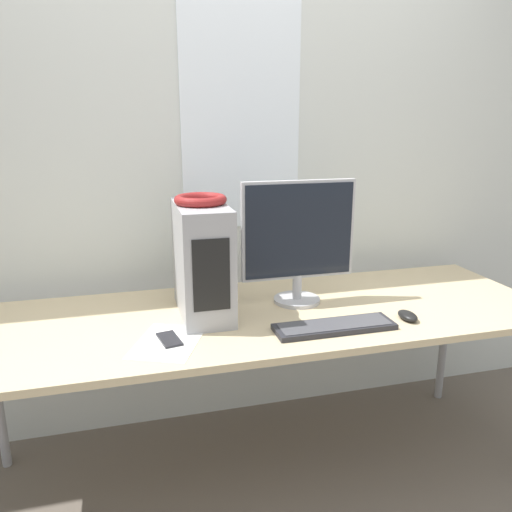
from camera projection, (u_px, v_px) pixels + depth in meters
wall_back at (234, 152)px, 2.36m from camera, size 8.00×0.07×2.70m
desk at (264, 322)px, 2.04m from camera, size 2.37×0.80×0.75m
pc_tower at (202, 260)px, 1.96m from camera, size 0.19×0.41×0.44m
headphones at (200, 200)px, 1.90m from camera, size 0.20×0.20×0.04m
monitor_main at (298, 238)px, 2.07m from camera, size 0.48×0.20×0.52m
keyboard at (334, 326)px, 1.86m from camera, size 0.46×0.13×0.02m
mouse at (408, 316)px, 1.95m from camera, size 0.06×0.10×0.03m
cell_phone at (169, 339)px, 1.76m from camera, size 0.09×0.14×0.01m
paper_sheet_left at (168, 342)px, 1.75m from camera, size 0.31×0.36×0.00m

